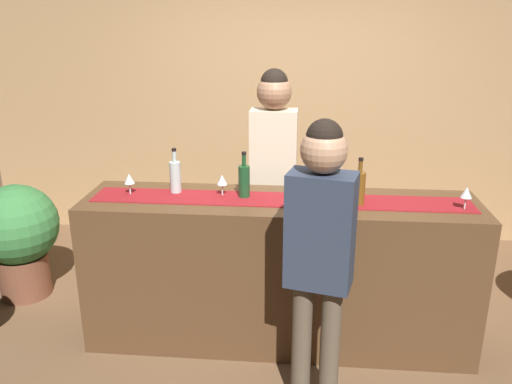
% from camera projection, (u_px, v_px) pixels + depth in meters
% --- Properties ---
extents(ground_plane, '(10.00, 10.00, 0.00)m').
position_uv_depth(ground_plane, '(278.00, 336.00, 3.66)').
color(ground_plane, brown).
extents(back_wall, '(6.00, 0.12, 2.90)m').
position_uv_depth(back_wall, '(290.00, 90.00, 4.98)').
color(back_wall, tan).
rests_on(back_wall, ground).
extents(bar_counter, '(2.53, 0.60, 1.01)m').
position_uv_depth(bar_counter, '(279.00, 271.00, 3.50)').
color(bar_counter, '#543821').
rests_on(bar_counter, ground).
extents(counter_runner_cloth, '(2.41, 0.28, 0.01)m').
position_uv_depth(counter_runner_cloth, '(280.00, 200.00, 3.33)').
color(counter_runner_cloth, maroon).
rests_on(counter_runner_cloth, bar_counter).
extents(wine_bottle_green, '(0.07, 0.07, 0.30)m').
position_uv_depth(wine_bottle_green, '(244.00, 181.00, 3.35)').
color(wine_bottle_green, '#194723').
rests_on(wine_bottle_green, bar_counter).
extents(wine_bottle_clear, '(0.07, 0.07, 0.30)m').
position_uv_depth(wine_bottle_clear, '(175.00, 176.00, 3.44)').
color(wine_bottle_clear, '#B2C6C1').
rests_on(wine_bottle_clear, bar_counter).
extents(wine_bottle_amber, '(0.07, 0.07, 0.30)m').
position_uv_depth(wine_bottle_amber, '(359.00, 188.00, 3.21)').
color(wine_bottle_amber, brown).
rests_on(wine_bottle_amber, bar_counter).
extents(wine_glass_near_customer, '(0.07, 0.07, 0.14)m').
position_uv_depth(wine_glass_near_customer, '(222.00, 180.00, 3.38)').
color(wine_glass_near_customer, silver).
rests_on(wine_glass_near_customer, bar_counter).
extents(wine_glass_mid_counter, '(0.07, 0.07, 0.14)m').
position_uv_depth(wine_glass_mid_counter, '(129.00, 179.00, 3.40)').
color(wine_glass_mid_counter, silver).
rests_on(wine_glass_mid_counter, bar_counter).
extents(wine_glass_far_end, '(0.07, 0.07, 0.14)m').
position_uv_depth(wine_glass_far_end, '(466.00, 193.00, 3.13)').
color(wine_glass_far_end, silver).
rests_on(wine_glass_far_end, bar_counter).
extents(bartender, '(0.34, 0.25, 1.78)m').
position_uv_depth(bartender, '(273.00, 161.00, 3.85)').
color(bartender, '#26262B').
rests_on(bartender, ground).
extents(customer_sipping, '(0.38, 0.27, 1.66)m').
position_uv_depth(customer_sipping, '(320.00, 242.00, 2.70)').
color(customer_sipping, brown).
rests_on(customer_sipping, ground).
extents(potted_plant_tall, '(0.62, 0.62, 0.91)m').
position_uv_depth(potted_plant_tall, '(18.00, 233.00, 4.05)').
color(potted_plant_tall, brown).
rests_on(potted_plant_tall, ground).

